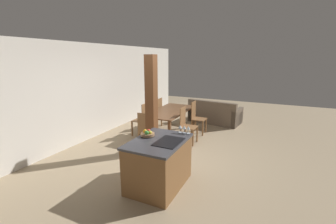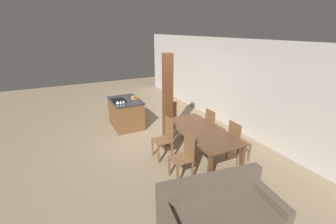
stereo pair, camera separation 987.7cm
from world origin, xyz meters
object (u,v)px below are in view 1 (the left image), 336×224
object	(u,v)px
dining_chair_far_left	(142,119)
dining_chair_head_end	(147,131)
dining_chair_far_right	(156,112)
wine_glass_far	(180,127)
couch	(215,115)
dining_chair_near_right	(197,117)
fruit_bowl	(148,134)
dining_table	(170,113)
wine_glass_near	(188,128)
kitchen_island	(159,163)
dining_chair_near_left	(186,125)
wine_glass_middle	(184,127)
timber_post	(152,106)

from	to	relation	value
dining_chair_far_left	dining_chair_head_end	bearing A→B (deg)	37.05
dining_chair_far_right	dining_chair_head_end	bearing A→B (deg)	20.96
wine_glass_far	couch	xyz separation A→B (m)	(4.03, 0.27, -0.72)
dining_chair_near_right	dining_chair_far_left	distance (m)	1.67
fruit_bowl	dining_chair_head_end	xyz separation A→B (m)	(1.19, 0.72, -0.42)
wine_glass_far	dining_table	xyz separation A→B (m)	(2.14, 1.20, -0.34)
fruit_bowl	dining_chair_near_right	xyz separation A→B (m)	(3.03, 0.02, -0.42)
dining_chair_far_left	dining_table	bearing A→B (deg)	122.74
fruit_bowl	dining_chair_far_left	world-z (taller)	fruit_bowl
fruit_bowl	wine_glass_near	distance (m)	0.78
wine_glass_far	dining_chair_far_right	distance (m)	3.25
dining_chair_far_left	couch	xyz separation A→B (m)	(2.34, -1.63, -0.24)
kitchen_island	dining_chair_near_left	distance (m)	2.25
fruit_bowl	dining_table	size ratio (longest dim) A/B	0.13
wine_glass_middle	dining_chair_head_end	bearing A→B (deg)	59.43
fruit_bowl	wine_glass_far	xyz separation A→B (m)	(0.44, -0.47, 0.07)
fruit_bowl	dining_chair_near_right	distance (m)	3.06
kitchen_island	dining_table	world-z (taller)	kitchen_island
couch	kitchen_island	bearing A→B (deg)	99.48
wine_glass_far	timber_post	bearing A→B (deg)	54.66
dining_chair_far_left	timber_post	bearing A→B (deg)	42.12
dining_chair_far_left	wine_glass_middle	bearing A→B (deg)	49.60
dining_chair_far_left	couch	world-z (taller)	dining_chair_far_left
wine_glass_far	dining_chair_near_right	xyz separation A→B (m)	(2.60, 0.49, -0.48)
fruit_bowl	dining_chair_far_left	bearing A→B (deg)	33.87
dining_table	timber_post	bearing A→B (deg)	-173.59
timber_post	wine_glass_middle	bearing A→B (deg)	-123.24
dining_chair_far_right	couch	bearing A→B (deg)	131.33
fruit_bowl	couch	bearing A→B (deg)	-2.59
kitchen_island	couch	distance (m)	4.57
wine_glass_middle	couch	size ratio (longest dim) A/B	0.08
wine_glass_near	wine_glass_far	world-z (taller)	same
fruit_bowl	wine_glass_far	bearing A→B (deg)	-47.42
fruit_bowl	wine_glass_middle	bearing A→B (deg)	-52.07
dining_chair_far_right	couch	world-z (taller)	dining_chair_far_right
wine_glass_middle	dining_table	xyz separation A→B (m)	(2.14, 1.28, -0.34)
dining_chair_near_left	couch	distance (m)	2.36
kitchen_island	dining_chair_head_end	bearing A→B (deg)	37.87
dining_chair_near_right	dining_chair_far_right	distance (m)	1.41
kitchen_island	timber_post	bearing A→B (deg)	33.66
dining_chair_far_left	dining_chair_far_right	xyz separation A→B (m)	(0.91, 0.00, 0.00)
wine_glass_middle	kitchen_island	bearing A→B (deg)	152.48
dining_chair_far_left	dining_chair_head_end	xyz separation A→B (m)	(-0.93, -0.70, 0.00)
wine_glass_middle	dining_chair_near_right	size ratio (longest dim) A/B	0.15
kitchen_island	dining_chair_head_end	world-z (taller)	dining_chair_head_end
wine_glass_far	dining_chair_far_right	size ratio (longest dim) A/B	0.15
timber_post	wine_glass_far	bearing A→B (deg)	-125.34
kitchen_island	timber_post	xyz separation A→B (m)	(1.27, 0.85, 0.74)
wine_glass_middle	dining_chair_far_right	distance (m)	3.30
dining_table	dining_chair_near_right	xyz separation A→B (m)	(0.45, -0.70, -0.15)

